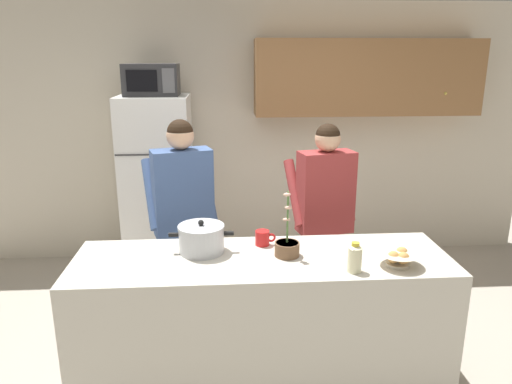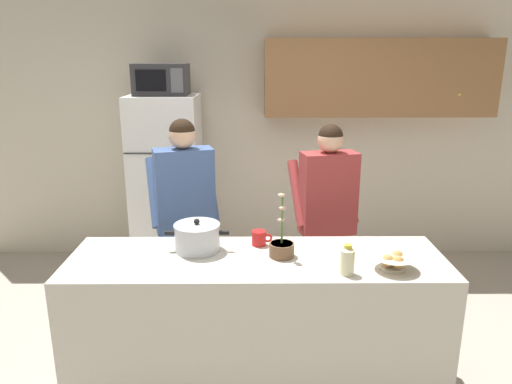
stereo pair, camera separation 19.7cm
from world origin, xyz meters
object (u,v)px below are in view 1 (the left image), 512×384
object	(u,v)px
cooking_pot	(201,239)
coffee_mug	(263,238)
refrigerator	(158,187)
person_near_pot	(183,204)
bottle_near_edge	(355,257)
potted_orchid	(287,247)
bread_bowl	(398,258)
microwave	(152,80)
person_by_sink	(325,204)

from	to	relation	value
cooking_pot	coffee_mug	size ratio (longest dim) A/B	3.02
refrigerator	person_near_pot	xyz separation A→B (m)	(0.33, -1.13, 0.17)
refrigerator	cooking_pot	xyz separation A→B (m)	(0.49, -1.74, 0.14)
person_near_pot	bottle_near_edge	world-z (taller)	person_near_pot
potted_orchid	refrigerator	bearing A→B (deg)	118.61
cooking_pot	coffee_mug	distance (m)	0.39
bread_bowl	microwave	bearing A→B (deg)	128.96
person_by_sink	potted_orchid	size ratio (longest dim) A/B	3.98
bread_bowl	bottle_near_edge	distance (m)	0.28
person_by_sink	coffee_mug	distance (m)	0.79
microwave	person_by_sink	xyz separation A→B (m)	(1.39, -1.04, -0.87)
microwave	bread_bowl	world-z (taller)	microwave
cooking_pot	bread_bowl	size ratio (longest dim) A/B	1.57
microwave	cooking_pot	world-z (taller)	microwave
refrigerator	bottle_near_edge	distance (m)	2.48
cooking_pot	microwave	bearing A→B (deg)	105.82
bread_bowl	bottle_near_edge	size ratio (longest dim) A/B	1.44
cooking_pot	bottle_near_edge	bearing A→B (deg)	-21.70
bread_bowl	potted_orchid	distance (m)	0.64
person_by_sink	bottle_near_edge	distance (m)	1.02
refrigerator	potted_orchid	bearing A→B (deg)	-61.39
refrigerator	microwave	xyz separation A→B (m)	(0.00, -0.02, 1.01)
person_by_sink	potted_orchid	world-z (taller)	person_by_sink
microwave	bread_bowl	size ratio (longest dim) A/B	1.90
bottle_near_edge	cooking_pot	bearing A→B (deg)	158.30
cooking_pot	coffee_mug	world-z (taller)	cooking_pot
person_by_sink	bread_bowl	xyz separation A→B (m)	(0.23, -0.96, -0.03)
person_by_sink	coffee_mug	xyz separation A→B (m)	(-0.52, -0.59, -0.03)
person_by_sink	bottle_near_edge	size ratio (longest dim) A/B	9.19
person_near_pot	person_by_sink	distance (m)	1.06
potted_orchid	microwave	bearing A→B (deg)	118.90
microwave	person_near_pot	xyz separation A→B (m)	(0.33, -1.10, -0.84)
person_by_sink	microwave	bearing A→B (deg)	143.09
refrigerator	potted_orchid	world-z (taller)	refrigerator
refrigerator	microwave	bearing A→B (deg)	-89.93
coffee_mug	person_by_sink	bearing A→B (deg)	48.62
microwave	potted_orchid	distance (m)	2.26
person_near_pot	bread_bowl	xyz separation A→B (m)	(1.29, -0.90, -0.07)
refrigerator	bread_bowl	distance (m)	2.59
cooking_pot	bottle_near_edge	world-z (taller)	cooking_pot
person_near_pot	potted_orchid	size ratio (longest dim) A/B	4.09
refrigerator	person_near_pot	world-z (taller)	refrigerator
person_near_pot	cooking_pot	xyz separation A→B (m)	(0.16, -0.61, -0.03)
cooking_pot	refrigerator	bearing A→B (deg)	105.63
bread_bowl	potted_orchid	xyz separation A→B (m)	(-0.62, 0.19, 0.01)
cooking_pot	bread_bowl	world-z (taller)	cooking_pot
person_near_pot	bottle_near_edge	bearing A→B (deg)	-43.21
bottle_near_edge	potted_orchid	xyz separation A→B (m)	(-0.35, 0.25, -0.03)
bread_bowl	coffee_mug	bearing A→B (deg)	153.86
person_by_sink	cooking_pot	world-z (taller)	person_by_sink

